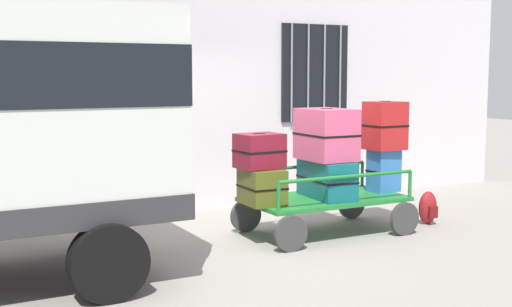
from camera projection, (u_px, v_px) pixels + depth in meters
ground_plane at (253, 244)px, 7.88m from camera, size 40.00×40.00×0.00m
building_wall at (179, 38)px, 9.54m from camera, size 12.00×0.38×5.00m
luggage_cart at (325, 204)px, 8.37m from camera, size 2.06×1.15×0.46m
cart_railing at (325, 175)px, 8.32m from camera, size 1.94×1.02×0.35m
suitcase_left_bottom at (262, 187)px, 7.88m from camera, size 0.45×0.56×0.42m
suitcase_left_middle at (259, 151)px, 7.89m from camera, size 0.54×0.46×0.41m
suitcase_midleft_bottom at (327, 179)px, 8.30m from camera, size 0.51×0.89×0.47m
suitcase_midleft_middle at (326, 134)px, 8.25m from camera, size 0.54×0.73×0.64m
suitcase_center_bottom at (384, 171)px, 8.73m from camera, size 0.39×0.31×0.55m
suitcase_center_middle at (385, 126)px, 8.66m from camera, size 0.48×0.41×0.63m
backpack at (428, 208)px, 8.91m from camera, size 0.27×0.22×0.44m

